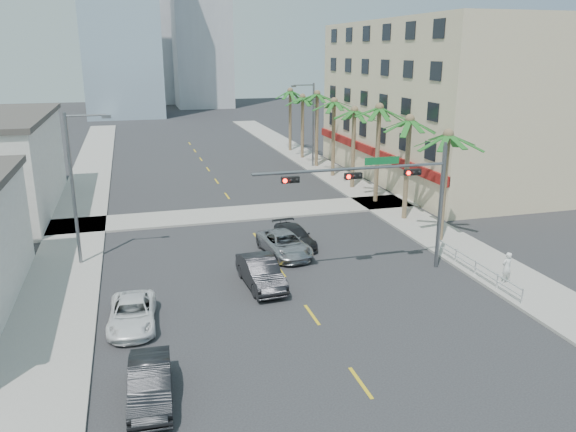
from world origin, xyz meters
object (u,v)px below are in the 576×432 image
object	(u,v)px
car_lane_left	(261,272)
car_lane_center	(284,244)
car_parked_mid	(150,384)
car_parked_far	(132,314)
traffic_signal_mast	(391,187)
car_lane_right	(294,236)
pedestrian	(507,268)

from	to	relation	value
car_lane_left	car_lane_center	xyz separation A→B (m)	(2.51, 4.35, -0.08)
car_parked_mid	car_lane_left	bearing A→B (deg)	58.23
car_parked_mid	car_parked_far	size ratio (longest dim) A/B	0.96
traffic_signal_mast	car_lane_right	xyz separation A→B (m)	(-3.78, 5.89, -4.42)
car_lane_left	pedestrian	distance (m)	13.28
car_lane_center	car_lane_right	distance (m)	1.79
car_lane_center	car_lane_right	world-z (taller)	car_lane_center
car_lane_center	pedestrian	distance (m)	12.95
car_lane_right	car_lane_center	bearing A→B (deg)	-132.42
car_lane_left	car_parked_mid	bearing A→B (deg)	-128.13
traffic_signal_mast	car_lane_center	size ratio (longest dim) A/B	2.19
car_lane_left	traffic_signal_mast	bearing A→B (deg)	-4.40
traffic_signal_mast	pedestrian	world-z (taller)	traffic_signal_mast
car_parked_mid	car_lane_right	distance (m)	17.77
car_lane_right	car_lane_left	bearing A→B (deg)	-127.45
car_parked_far	pedestrian	distance (m)	19.59
car_parked_far	pedestrian	world-z (taller)	pedestrian
traffic_signal_mast	car_lane_right	world-z (taller)	traffic_signal_mast
traffic_signal_mast	car_lane_center	bearing A→B (deg)	137.45
car_parked_mid	car_parked_far	xyz separation A→B (m)	(-0.54, 6.17, -0.09)
car_parked_far	car_parked_mid	bearing A→B (deg)	-81.42
traffic_signal_mast	car_parked_far	size ratio (longest dim) A/B	2.47
car_lane_right	pedestrian	distance (m)	13.09
traffic_signal_mast	pedestrian	xyz separation A→B (m)	(5.45, -3.38, -4.04)
pedestrian	car_lane_center	bearing A→B (deg)	-45.66
car_parked_far	car_lane_left	world-z (taller)	car_lane_left
traffic_signal_mast	car_parked_mid	bearing A→B (deg)	-146.67
car_parked_mid	car_lane_right	bearing A→B (deg)	59.30
pedestrian	car_lane_right	bearing A→B (deg)	-53.52
traffic_signal_mast	car_lane_center	world-z (taller)	traffic_signal_mast
traffic_signal_mast	car_lane_right	distance (m)	8.28
traffic_signal_mast	car_lane_right	size ratio (longest dim) A/B	2.50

